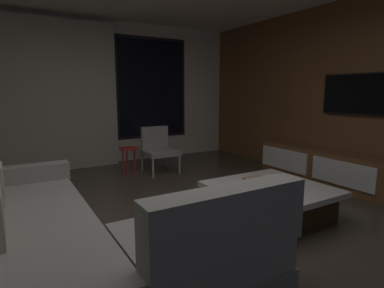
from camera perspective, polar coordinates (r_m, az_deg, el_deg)
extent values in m
plane|color=#473D33|center=(3.05, -1.92, -17.46)|extent=(9.20, 9.20, 0.00)
cube|color=silver|center=(6.18, -18.84, 8.75)|extent=(6.60, 0.12, 2.70)
cube|color=black|center=(6.52, -7.37, 10.07)|extent=(1.52, 0.02, 2.02)
cube|color=black|center=(6.51, -7.31, 10.08)|extent=(1.40, 0.03, 1.90)
cube|color=beige|center=(5.91, -23.70, 7.96)|extent=(2.10, 0.12, 2.60)
cube|color=brown|center=(4.97, 30.90, 7.83)|extent=(0.12, 7.80, 2.70)
cube|color=gray|center=(2.87, -26.50, -18.32)|extent=(0.90, 2.50, 0.18)
cube|color=#9E9991|center=(2.78, -26.83, -14.47)|extent=(0.86, 2.42, 0.24)
cube|color=#9E9991|center=(3.81, -28.37, -4.87)|extent=(0.90, 0.20, 0.18)
cube|color=gray|center=(2.44, 0.89, -22.47)|extent=(1.10, 0.90, 0.18)
cube|color=#9E9991|center=(2.34, 0.91, -18.10)|extent=(1.07, 0.86, 0.24)
cube|color=#9E9991|center=(1.94, 6.54, -13.74)|extent=(1.10, 0.20, 0.40)
cube|color=#372410|center=(3.61, 14.06, -10.74)|extent=(1.00, 1.00, 0.30)
cube|color=white|center=(3.55, 14.18, -8.01)|extent=(1.16, 1.16, 0.06)
cube|color=#D058CE|center=(3.53, 11.24, -7.25)|extent=(0.24, 0.17, 0.03)
cube|color=#864F8B|center=(3.52, 11.25, -6.81)|extent=(0.23, 0.17, 0.03)
cube|color=#A57655|center=(3.52, 11.71, -6.34)|extent=(0.22, 0.21, 0.02)
cylinder|color=#B2ADA0|center=(5.26, -2.29, -3.66)|extent=(0.04, 0.04, 0.36)
cylinder|color=#B2ADA0|center=(5.07, -7.14, -4.25)|extent=(0.04, 0.04, 0.36)
cylinder|color=#B2ADA0|center=(5.70, -4.58, -2.65)|extent=(0.04, 0.04, 0.36)
cylinder|color=#B2ADA0|center=(5.53, -9.11, -3.14)|extent=(0.04, 0.04, 0.36)
cube|color=#9E9991|center=(5.35, -5.82, -1.52)|extent=(0.55, 0.57, 0.08)
cube|color=#9E9991|center=(5.53, -6.85, 1.24)|extent=(0.49, 0.09, 0.38)
cylinder|color=red|center=(5.31, -12.48, -3.21)|extent=(0.03, 0.03, 0.46)
cylinder|color=red|center=(5.38, -10.46, -2.99)|extent=(0.03, 0.03, 0.46)
cylinder|color=red|center=(5.44, -11.81, -2.90)|extent=(0.03, 0.03, 0.46)
cylinder|color=red|center=(5.30, -11.54, -0.80)|extent=(0.32, 0.32, 0.02)
cube|color=brown|center=(4.91, 27.22, -4.75)|extent=(0.44, 3.10, 0.52)
cube|color=white|center=(4.71, 25.73, -4.88)|extent=(0.02, 0.93, 0.33)
cube|color=white|center=(5.34, 16.38, -2.70)|extent=(0.02, 0.93, 0.33)
cube|color=black|center=(5.01, 27.79, 8.09)|extent=(0.04, 1.00, 0.58)
cube|color=black|center=(5.00, 27.76, 8.09)|extent=(0.05, 0.96, 0.54)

